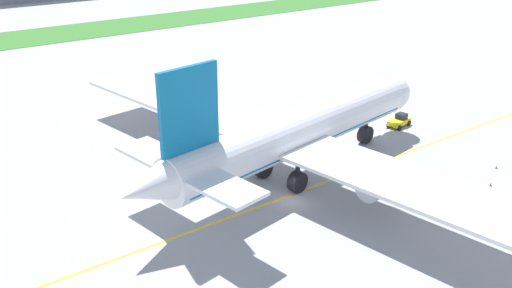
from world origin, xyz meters
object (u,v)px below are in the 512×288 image
airliner_foreground (294,134)px  pushback_tug (399,121)px  ground_crew_wingwalker_port (280,153)px  service_truck_baggage_loader (182,103)px  traffic_cone_near_nose (497,167)px  traffic_cone_starboard_wing (491,184)px  ground_crew_marshaller_front (252,195)px

airliner_foreground → pushback_tug: size_ratio=13.53×
pushback_tug → ground_crew_wingwalker_port: (-24.99, 1.34, 0.08)m
ground_crew_wingwalker_port → service_truck_baggage_loader: (-0.84, 27.57, 0.42)m
pushback_tug → ground_crew_wingwalker_port: pushback_tug is taller
ground_crew_wingwalker_port → traffic_cone_near_nose: (23.10, -20.78, -0.77)m
traffic_cone_starboard_wing → service_truck_baggage_loader: size_ratio=0.10×
pushback_tug → ground_crew_wingwalker_port: bearing=176.9°
airliner_foreground → service_truck_baggage_loader: 33.62m
airliner_foreground → pushback_tug: airliner_foreground is taller
ground_crew_wingwalker_port → traffic_cone_near_nose: ground_crew_wingwalker_port is taller
airliner_foreground → traffic_cone_starboard_wing: (19.69, -17.76, -6.23)m
traffic_cone_near_nose → airliner_foreground: bearing=149.1°
airliner_foreground → service_truck_baggage_loader: (1.34, 33.21, -5.03)m
service_truck_baggage_loader → ground_crew_wingwalker_port: bearing=-88.3°
pushback_tug → ground_crew_marshaller_front: bearing=-169.5°
ground_crew_wingwalker_port → service_truck_baggage_loader: service_truck_baggage_loader is taller
pushback_tug → traffic_cone_near_nose: (-1.89, -19.45, -0.69)m
ground_crew_marshaller_front → traffic_cone_near_nose: (34.05, -12.81, -0.67)m
traffic_cone_near_nose → traffic_cone_starboard_wing: same height
traffic_cone_near_nose → pushback_tug: bearing=84.4°
ground_crew_marshaller_front → traffic_cone_near_nose: bearing=-20.6°
pushback_tug → traffic_cone_starboard_wing: bearing=-108.7°
traffic_cone_near_nose → ground_crew_marshaller_front: bearing=159.4°
airliner_foreground → ground_crew_marshaller_front: (-8.78, -2.34, -5.55)m
ground_crew_marshaller_front → traffic_cone_starboard_wing: size_ratio=2.71×
airliner_foreground → ground_crew_wingwalker_port: bearing=68.9°
ground_crew_wingwalker_port → traffic_cone_starboard_wing: ground_crew_wingwalker_port is taller
ground_crew_wingwalker_port → traffic_cone_starboard_wing: size_ratio=3.00×
ground_crew_marshaller_front → traffic_cone_starboard_wing: ground_crew_marshaller_front is taller
traffic_cone_starboard_wing → service_truck_baggage_loader: bearing=109.8°
ground_crew_wingwalker_port → pushback_tug: bearing=-3.1°
service_truck_baggage_loader → pushback_tug: bearing=-48.2°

